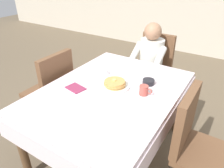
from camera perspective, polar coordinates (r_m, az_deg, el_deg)
ground_plane at (r=2.35m, az=-0.26°, el=-17.23°), size 14.00×14.00×0.00m
dining_table_main at (r=1.93m, az=-0.31°, el=-3.81°), size 1.12×1.52×0.74m
chair_diner at (r=2.94m, az=11.14°, el=5.18°), size 0.44×0.45×0.93m
diner_person at (r=2.75m, az=10.16°, el=6.72°), size 0.40×0.43×1.12m
chair_left_side at (r=2.44m, az=-15.75°, el=-0.74°), size 0.45×0.44×0.93m
chair_right_side at (r=1.80m, az=21.51°, el=-14.02°), size 0.45×0.44×0.93m
plate_breakfast at (r=1.92m, az=0.67°, el=-0.62°), size 0.28×0.28×0.02m
breakfast_stack at (r=1.90m, az=0.80°, el=0.20°), size 0.20×0.20×0.06m
cup_coffee at (r=1.81m, az=8.61°, el=-1.66°), size 0.11×0.08×0.08m
bowl_butter at (r=1.99m, az=9.80°, el=0.58°), size 0.11×0.11×0.04m
syrup_pitcher at (r=2.13m, az=-1.69°, el=3.51°), size 0.08×0.08×0.07m
fork_left_of_plate at (r=2.00m, az=-4.27°, el=0.46°), size 0.02×0.18×0.00m
knife_right_of_plate at (r=1.83m, az=5.41°, el=-2.62°), size 0.03×0.20×0.00m
spoon_near_edge at (r=1.71m, az=-3.62°, el=-5.02°), size 0.15×0.04×0.00m
napkin_folded at (r=1.93m, az=-9.76°, el=-1.08°), size 0.19×0.15×0.01m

